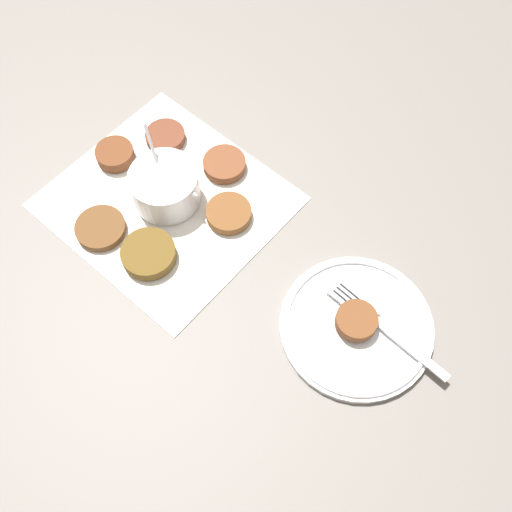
# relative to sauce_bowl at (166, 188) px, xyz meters

# --- Properties ---
(ground_plane) EXTENTS (4.00, 4.00, 0.00)m
(ground_plane) POSITION_rel_sauce_bowl_xyz_m (-0.01, -0.01, -0.03)
(ground_plane) COLOR #605B56
(napkin) EXTENTS (0.39, 0.36, 0.00)m
(napkin) POSITION_rel_sauce_bowl_xyz_m (0.00, -0.01, -0.03)
(napkin) COLOR silver
(napkin) RESTS_ON ground_plane
(sauce_bowl) EXTENTS (0.11, 0.10, 0.11)m
(sauce_bowl) POSITION_rel_sauce_bowl_xyz_m (0.00, 0.00, 0.00)
(sauce_bowl) COLOR silver
(sauce_bowl) RESTS_ON napkin
(fritter_0) EXTENTS (0.07, 0.07, 0.01)m
(fritter_0) POSITION_rel_sauce_bowl_xyz_m (-0.07, 0.09, -0.02)
(fritter_0) COLOR brown
(fritter_0) RESTS_ON napkin
(fritter_1) EXTENTS (0.08, 0.08, 0.01)m
(fritter_1) POSITION_rel_sauce_bowl_xyz_m (-0.06, -0.10, -0.02)
(fritter_1) COLOR brown
(fritter_1) RESTS_ON napkin
(fritter_2) EXTENTS (0.07, 0.07, 0.02)m
(fritter_2) POSITION_rel_sauce_bowl_xyz_m (0.10, 0.02, -0.02)
(fritter_2) COLOR brown
(fritter_2) RESTS_ON napkin
(fritter_3) EXTENTS (0.08, 0.08, 0.02)m
(fritter_3) POSITION_rel_sauce_bowl_xyz_m (0.03, -0.10, -0.02)
(fritter_3) COLOR brown
(fritter_3) RESTS_ON napkin
(fritter_4) EXTENTS (0.07, 0.07, 0.02)m
(fritter_4) POSITION_rel_sauce_bowl_xyz_m (0.05, 0.09, -0.02)
(fritter_4) COLOR brown
(fritter_4) RESTS_ON napkin
(fritter_5) EXTENTS (0.06, 0.06, 0.02)m
(fritter_5) POSITION_rel_sauce_bowl_xyz_m (-0.11, 0.02, -0.02)
(fritter_5) COLOR #5A311B
(fritter_5) RESTS_ON napkin
(serving_plate) EXTENTS (0.21, 0.21, 0.02)m
(serving_plate) POSITION_rel_sauce_bowl_xyz_m (0.35, -0.05, -0.02)
(serving_plate) COLOR silver
(serving_plate) RESTS_ON ground_plane
(fritter_on_plate) EXTENTS (0.06, 0.06, 0.02)m
(fritter_on_plate) POSITION_rel_sauce_bowl_xyz_m (0.34, -0.05, -0.01)
(fritter_on_plate) COLOR brown
(fritter_on_plate) RESTS_ON serving_plate
(fork) EXTENTS (0.20, 0.07, 0.00)m
(fork) POSITION_rel_sauce_bowl_xyz_m (0.37, -0.03, -0.01)
(fork) COLOR silver
(fork) RESTS_ON serving_plate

